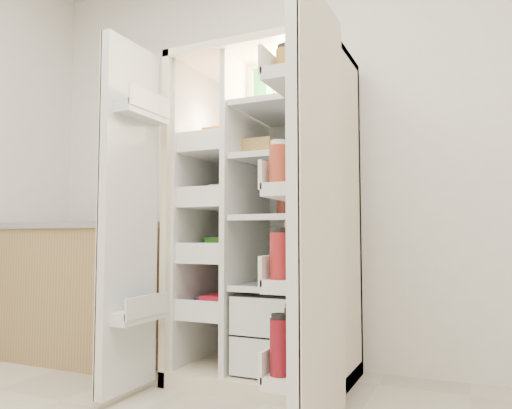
% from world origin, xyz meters
% --- Properties ---
extents(wall_back, '(4.00, 0.02, 2.70)m').
position_xyz_m(wall_back, '(0.00, 2.00, 1.35)').
color(wall_back, white).
rests_on(wall_back, floor).
extents(refrigerator, '(0.92, 0.70, 1.80)m').
position_xyz_m(refrigerator, '(-0.11, 1.65, 0.74)').
color(refrigerator, beige).
rests_on(refrigerator, floor).
extents(freezer_door, '(0.15, 0.40, 1.72)m').
position_xyz_m(freezer_door, '(-0.63, 1.05, 0.89)').
color(freezer_door, silver).
rests_on(freezer_door, floor).
extents(fridge_door, '(0.17, 0.58, 1.72)m').
position_xyz_m(fridge_door, '(0.35, 0.96, 0.87)').
color(fridge_door, silver).
rests_on(fridge_door, floor).
extents(kitchen_counter, '(1.20, 0.64, 0.87)m').
position_xyz_m(kitchen_counter, '(-1.37, 1.59, 0.44)').
color(kitchen_counter, '#9F7F4F').
rests_on(kitchen_counter, floor).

